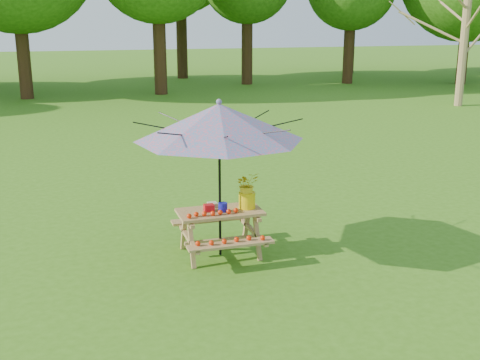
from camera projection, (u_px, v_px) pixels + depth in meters
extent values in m
cylinder|color=olive|center=(464.00, 42.00, 22.89)|extent=(0.32, 0.32, 4.89)
cube|color=olive|center=(220.00, 212.00, 8.59)|extent=(1.20, 0.62, 0.04)
cube|color=olive|center=(231.00, 244.00, 8.16)|extent=(1.20, 0.22, 0.04)
cube|color=olive|center=(211.00, 219.00, 9.17)|extent=(1.20, 0.22, 0.04)
cylinder|color=black|center=(220.00, 180.00, 8.46)|extent=(0.04, 0.04, 2.25)
cone|color=#207EB7|center=(219.00, 122.00, 8.25)|extent=(2.75, 2.75, 0.51)
sphere|color=#207EB7|center=(219.00, 102.00, 8.18)|extent=(0.08, 0.08, 0.08)
cube|color=red|center=(209.00, 208.00, 8.55)|extent=(0.14, 0.12, 0.10)
cylinder|color=#1414A8|center=(223.00, 207.00, 8.52)|extent=(0.13, 0.13, 0.13)
cube|color=beige|center=(212.00, 205.00, 8.73)|extent=(0.13, 0.13, 0.07)
cylinder|color=yellow|center=(247.00, 200.00, 8.67)|extent=(0.24, 0.24, 0.24)
imported|color=yellow|center=(247.00, 184.00, 8.61)|extent=(0.36, 0.32, 0.36)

